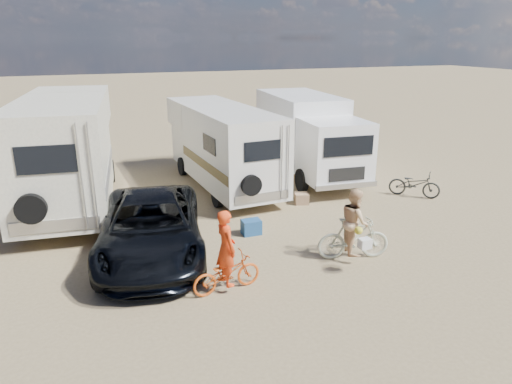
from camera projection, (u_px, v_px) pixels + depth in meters
name	position (u px, v px, depth m)	size (l,w,h in m)	color
ground	(301.00, 263.00, 11.84)	(140.00, 140.00, 0.00)	#957E59
rv_main	(222.00, 148.00, 17.50)	(2.21, 7.07, 3.02)	silver
rv_left	(68.00, 153.00, 15.45)	(2.61, 7.88, 3.60)	white
box_truck	(309.00, 137.00, 19.05)	(2.41, 7.11, 3.18)	white
dark_suv	(151.00, 227.00, 12.08)	(2.56, 5.55, 1.54)	black
bike_man	(227.00, 273.00, 10.41)	(0.56, 1.62, 0.85)	#CF4E14
bike_woman	(353.00, 238.00, 11.91)	(0.52, 1.85, 1.11)	#B6BDA2
rider_man	(226.00, 255.00, 10.27)	(0.64, 0.42, 1.74)	#EB3E14
rider_woman	(354.00, 228.00, 11.82)	(0.82, 0.64, 1.69)	#D9AD7F
bike_parked	(414.00, 184.00, 16.65)	(0.61, 1.76, 0.93)	#232523
cooler	(251.00, 227.00, 13.50)	(0.54, 0.39, 0.43)	navy
crate	(301.00, 198.00, 16.02)	(0.45, 0.45, 0.36)	#8F6E50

